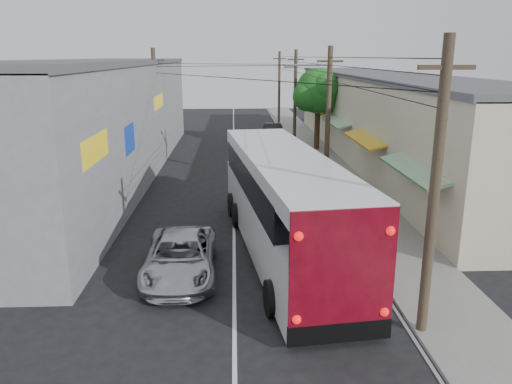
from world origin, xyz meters
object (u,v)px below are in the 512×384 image
Objects in this scene: parked_car_mid at (299,156)px; parked_car_far at (274,131)px; coach_bus at (283,202)px; jeepney at (180,257)px; parked_suv at (315,178)px; pedestrian_far at (317,162)px; pedestrian_near at (337,186)px.

parked_car_mid reaches higher than parked_car_far.
coach_bus is 28.56m from parked_car_far.
jeepney is at bearing -158.34° from coach_bus.
parked_suv is at bearing 58.11° from jeepney.
jeepney is 16.71m from pedestrian_far.
pedestrian_far is at bearing -90.60° from parked_car_far.
pedestrian_near is at bearing 49.11° from jeepney.
parked_car_mid is (6.47, 17.95, -0.03)m from jeepney.
parked_suv is 7.00m from parked_car_mid.
coach_bus is 9.29× the size of pedestrian_far.
parked_car_far is at bearing 94.70° from parked_car_mid.
parked_suv is 1.41× the size of parked_car_far.
parked_car_far is (5.67, 30.53, -0.06)m from jeepney.
parked_car_far is at bearing 78.16° from jeepney.
coach_bus is 2.43× the size of parked_suv.
jeepney is 3.50× the size of pedestrian_far.
parked_car_mid is 2.73× the size of pedestrian_far.
pedestrian_near reaches higher than parked_car_mid.
parked_suv is 4.17m from pedestrian_far.
pedestrian_far is at bearing -73.57° from parked_car_mid.
parked_suv reaches higher than pedestrian_near.
jeepney reaches higher than parked_car_far.
parked_car_far is 2.65× the size of pedestrian_near.
pedestrian_far is (0.80, 4.09, 0.04)m from parked_suv.
parked_car_mid is at bearing -92.86° from parked_car_far.
pedestrian_near is at bearing 110.01° from pedestrian_far.
jeepney is at bearing -125.24° from parked_suv.
jeepney is 1.28× the size of parked_car_mid.
pedestrian_far is (7.27, 15.04, 0.14)m from jeepney.
jeepney reaches higher than parked_car_mid.
coach_bus is 9.36m from parked_suv.
parked_suv is at bearing 98.94° from pedestrian_far.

